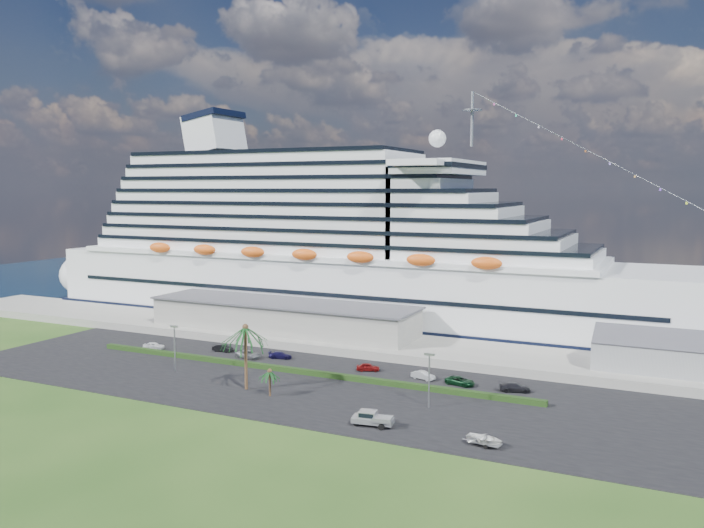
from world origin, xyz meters
The scene contains 22 objects.
ground centered at (0.00, 0.00, 0.00)m, with size 420.00×420.00×0.00m, color #244717.
asphalt_lot centered at (0.00, 11.00, 0.06)m, with size 140.00×38.00×0.12m, color black.
wharf centered at (0.00, 40.00, 0.90)m, with size 240.00×20.00×1.80m, color gray.
water centered at (0.00, 130.00, 0.01)m, with size 420.00×160.00×0.02m, color black.
cruise_ship centered at (-21.53, 64.00, 16.69)m, with size 191.00×38.00×54.00m.
terminal_building centered at (-25.00, 40.00, 5.01)m, with size 61.00×15.00×6.30m.
port_shed centered at (52.00, 40.00, 4.40)m, with size 24.00×12.31×7.37m.
hedge centered at (-8.00, 16.00, 0.57)m, with size 88.00×1.10×0.90m, color black.
lamp_post_left centered at (-28.00, 8.00, 5.34)m, with size 1.60×0.35×8.27m.
lamp_post_right centered at (20.00, 8.00, 5.34)m, with size 1.60×0.35×8.27m.
palm_tall centered at (-10.00, 4.00, 9.20)m, with size 8.82×8.82×11.13m.
palm_short centered at (-4.50, 2.50, 3.67)m, with size 3.53×3.53×4.56m.
parked_car_0 centered at (-42.85, 19.16, 0.86)m, with size 1.74×4.33×1.48m, color white.
parked_car_1 centered at (-28.93, 23.58, 0.84)m, with size 1.53×4.38×1.44m, color black.
parked_car_2 centered at (-21.40, 21.42, 0.84)m, with size 2.39×5.19×1.44m, color gray.
parked_car_3 centered at (-15.66, 23.81, 0.77)m, with size 1.82×4.47×1.30m, color #15113B.
parked_car_4 centered at (3.34, 22.85, 0.83)m, with size 1.68×4.17×1.42m, color maroon.
parked_car_5 centered at (14.11, 21.98, 0.81)m, with size 1.47×4.22×1.39m, color #AEB1B5.
parked_car_6 centered at (20.85, 21.38, 0.82)m, with size 2.31×5.02×1.40m, color black.
parked_car_7 centered at (29.87, 21.55, 0.84)m, with size 2.02×4.97×1.44m, color black.
pickup_truck centered at (15.54, -3.01, 1.24)m, with size 6.05×2.97×2.04m.
boat_trailer centered at (31.57, -3.80, 1.13)m, with size 5.45×3.90×1.52m.
Camera 1 is at (52.58, -86.89, 32.84)m, focal length 35.00 mm.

